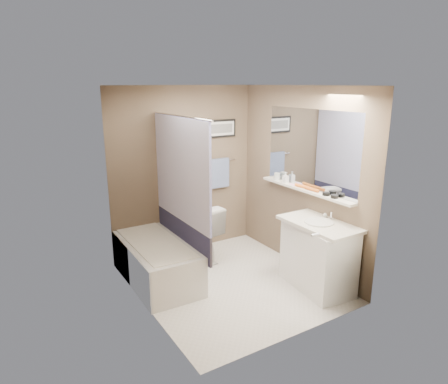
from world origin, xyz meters
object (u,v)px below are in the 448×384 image
vanity (318,257)px  soap_bottle (286,177)px  candle_bowl_near (335,196)px  hair_brush_front (312,189)px  toilet (196,232)px  bathtub (156,261)px  candle_bowl_far (326,194)px  hair_brush_back (302,186)px  glass_jar (277,176)px

vanity → soap_bottle: (0.19, 0.87, 0.79)m
candle_bowl_near → hair_brush_front: hair_brush_front is taller
toilet → vanity: (0.88, -1.49, -0.01)m
hair_brush_front → toilet: bearing=133.3°
bathtub → toilet: (0.72, 0.27, 0.16)m
candle_bowl_near → vanity: bearing=173.0°
vanity → candle_bowl_far: bearing=38.4°
hair_brush_front → vanity: bearing=-117.3°
candle_bowl_near → soap_bottle: 0.89m
hair_brush_front → soap_bottle: soap_bottle is taller
toilet → hair_brush_back: 1.60m
vanity → glass_jar: glass_jar is taller
vanity → candle_bowl_near: (0.19, -0.02, 0.73)m
candle_bowl_near → hair_brush_front: bearing=90.0°
hair_brush_back → glass_jar: bearing=90.0°
candle_bowl_near → hair_brush_back: hair_brush_back is taller
bathtub → candle_bowl_far: size_ratio=16.67×
toilet → glass_jar: bearing=150.1°
toilet → hair_brush_front: 1.71m
candle_bowl_far → hair_brush_front: (0.00, 0.25, 0.00)m
toilet → hair_brush_back: (1.07, -0.95, 0.73)m
bathtub → candle_bowl_near: size_ratio=16.67×
vanity → hair_brush_back: hair_brush_back is taller
candle_bowl_far → soap_bottle: bearing=90.0°
bathtub → toilet: toilet is taller
candle_bowl_near → candle_bowl_far: 0.13m
vanity → candle_bowl_far: size_ratio=10.00×
toilet → hair_brush_front: (1.07, -1.13, 0.73)m
toilet → soap_bottle: soap_bottle is taller
bathtub → soap_bottle: (1.79, -0.35, 0.94)m
bathtub → vanity: vanity is taller
candle_bowl_near → soap_bottle: (0.00, 0.89, 0.05)m
candle_bowl_near → hair_brush_back: size_ratio=0.41×
vanity → toilet: bearing=127.8°
candle_bowl_near → glass_jar: 1.07m
candle_bowl_near → hair_brush_back: 0.56m
toilet → bathtub: bearing=13.0°
candle_bowl_near → soap_bottle: soap_bottle is taller
vanity → soap_bottle: bearing=85.1°
hair_brush_back → candle_bowl_near: bearing=-90.0°
candle_bowl_far → hair_brush_back: 0.43m
candle_bowl_far → hair_brush_front: 0.25m
candle_bowl_near → candle_bowl_far: (0.00, 0.13, 0.00)m
candle_bowl_far → bathtub: bearing=148.2°
hair_brush_front → soap_bottle: size_ratio=1.53×
candle_bowl_far → hair_brush_back: (0.00, 0.43, 0.00)m
vanity → glass_jar: (0.19, 1.05, 0.77)m
vanity → glass_jar: size_ratio=9.00×
vanity → hair_brush_back: bearing=78.2°
glass_jar → soap_bottle: size_ratio=0.69×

